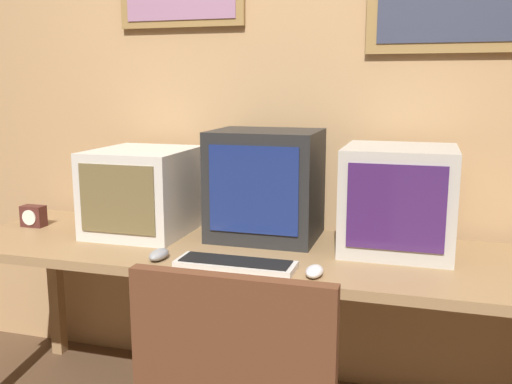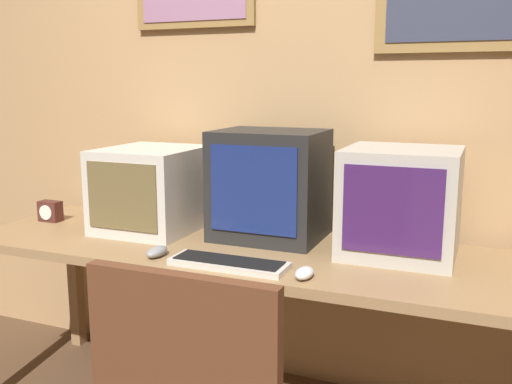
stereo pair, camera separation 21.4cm
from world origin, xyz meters
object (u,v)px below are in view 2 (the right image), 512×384
monitor_center (270,185)px  mouse_near_keyboard (304,273)px  monitor_left (152,189)px  mouse_far_corner (157,252)px  desk_clock (50,211)px  monitor_right (401,202)px  keyboard_main (228,263)px

monitor_center → mouse_near_keyboard: 0.55m
monitor_left → mouse_far_corner: 0.44m
monitor_left → desk_clock: size_ratio=4.29×
monitor_left → monitor_center: size_ratio=1.00×
monitor_right → mouse_near_keyboard: monitor_right is taller
monitor_left → mouse_near_keyboard: (0.80, -0.36, -0.16)m
monitor_right → monitor_center: bearing=176.6°
monitor_center → keyboard_main: bearing=-89.4°
mouse_far_corner → desk_clock: (-0.74, 0.28, 0.03)m
monitor_left → mouse_near_keyboard: 0.89m
monitor_right → mouse_far_corner: bearing=-155.4°
monitor_left → keyboard_main: monitor_left is taller
monitor_center → mouse_far_corner: bearing=-125.3°
mouse_near_keyboard → mouse_far_corner: same height
monitor_left → keyboard_main: 0.65m
keyboard_main → monitor_right: bearing=35.9°
keyboard_main → mouse_near_keyboard: size_ratio=4.10×
monitor_center → monitor_right: size_ratio=1.08×
mouse_far_corner → mouse_near_keyboard: bearing=-2.2°
mouse_near_keyboard → desk_clock: desk_clock is taller
monitor_center → keyboard_main: (0.00, -0.41, -0.21)m
monitor_left → monitor_right: bearing=1.7°
monitor_center → mouse_near_keyboard: monitor_center is taller
desk_clock → monitor_right: bearing=3.3°
monitor_center → mouse_far_corner: monitor_center is taller
mouse_near_keyboard → desk_clock: bearing=167.1°
mouse_far_corner → monitor_left: bearing=124.4°
monitor_right → keyboard_main: bearing=-144.1°
monitor_left → monitor_center: (0.52, 0.06, 0.04)m
keyboard_main → desk_clock: (-1.03, 0.29, 0.03)m
monitor_left → monitor_right: (1.04, 0.03, 0.02)m
monitor_center → monitor_right: 0.53m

